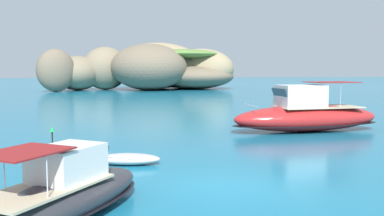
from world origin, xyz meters
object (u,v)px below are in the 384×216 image
Objects in this scene: islet_small at (86,71)px; dinghy_tender at (128,159)px; motorboat_charcoal at (60,196)px; motorboat_red at (306,116)px; channel_buoy at (53,155)px; islet_large at (175,69)px.

islet_small is 64.06m from dinghy_tender.
motorboat_charcoal reaches higher than dinghy_tender.
motorboat_red is 18.57m from motorboat_charcoal.
channel_buoy is (2.03, -62.88, -3.34)m from islet_small.
dinghy_tender is at bearing -147.74° from motorboat_red.
motorboat_charcoal reaches higher than channel_buoy.
islet_large reaches higher than motorboat_red.
motorboat_charcoal is at bearing -87.44° from islet_small.
islet_small reaches higher than channel_buoy.
islet_large reaches higher than motorboat_charcoal.
islet_small is at bearing 106.02° from motorboat_red.
motorboat_charcoal is at bearing -107.64° from dinghy_tender.
channel_buoy is at bearing 163.51° from dinghy_tender.
channel_buoy is (-1.08, 6.89, -0.30)m from motorboat_charcoal.
islet_small reaches higher than motorboat_charcoal.
dinghy_tender is at bearing -85.49° from islet_small.
motorboat_red is 13.32m from dinghy_tender.
motorboat_red reaches higher than motorboat_charcoal.
islet_large is 59.52m from motorboat_red.
channel_buoy is (-15.14, -65.65, -3.69)m from islet_large.
islet_small is 1.89× the size of motorboat_red.
islet_small reaches higher than dinghy_tender.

